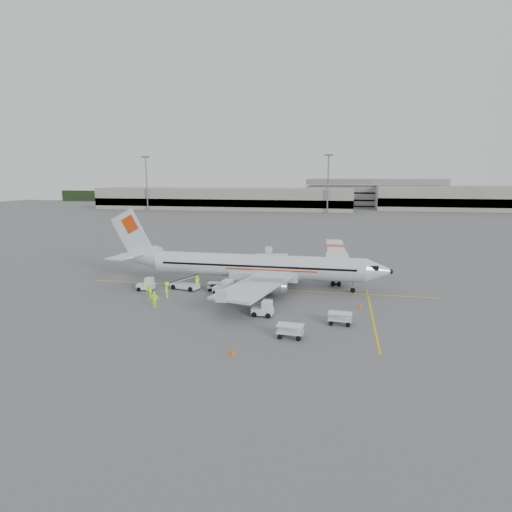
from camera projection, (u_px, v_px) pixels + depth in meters
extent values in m
plane|color=#56595B|center=(253.00, 289.00, 53.65)|extent=(360.00, 360.00, 0.00)
cube|color=yellow|center=(253.00, 289.00, 53.65)|extent=(44.00, 0.20, 0.01)
cube|color=yellow|center=(372.00, 315.00, 43.23)|extent=(0.20, 20.00, 0.01)
cone|color=orange|center=(360.00, 305.00, 45.62)|extent=(0.37, 0.37, 0.61)
cone|color=orange|center=(249.00, 256.00, 73.94)|extent=(0.40, 0.40, 0.65)
cone|color=orange|center=(233.00, 351.00, 33.53)|extent=(0.40, 0.40, 0.65)
imported|color=#C9FD25|center=(197.00, 282.00, 53.35)|extent=(0.74, 0.78, 1.79)
imported|color=#C9FD25|center=(149.00, 291.00, 49.23)|extent=(1.00, 1.06, 1.73)
imported|color=#C9FD25|center=(167.00, 290.00, 49.56)|extent=(1.00, 1.33, 1.83)
imported|color=#C9FD25|center=(155.00, 299.00, 45.82)|extent=(1.07, 0.52, 1.77)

